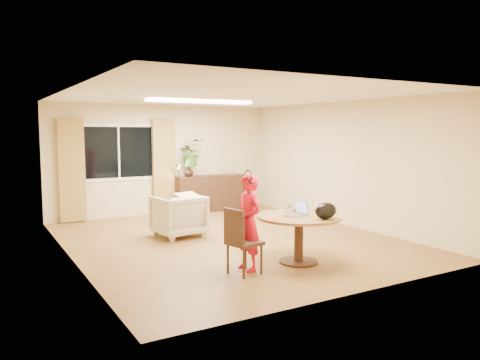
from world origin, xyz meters
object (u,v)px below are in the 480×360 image
Objects in this scene: dining_table at (299,226)px; sideboard at (210,193)px; dining_chair at (245,241)px; child at (248,223)px; armchair at (178,216)px.

dining_table is 4.91m from sideboard.
dining_chair is 0.53× the size of sideboard.
child is 0.78× the size of sideboard.
armchair is at bearing 75.55° from dining_chair.
child is (-0.85, 0.06, 0.12)m from dining_table.
dining_chair is 0.29m from child.
armchair is 2.86m from sideboard.
dining_chair is 2.64m from armchair.
sideboard reaches higher than dining_table.
armchair is at bearing 175.97° from child.
child reaches higher than armchair.
child is at bearing 31.69° from dining_chair.
armchair is at bearing -128.39° from sideboard.
armchair is (-0.87, 2.58, -0.17)m from dining_table.
child is at bearing 175.74° from dining_table.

